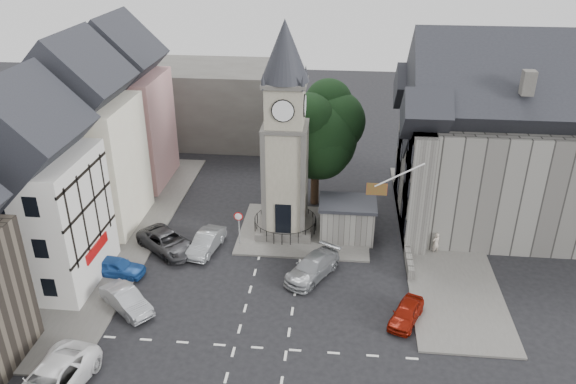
# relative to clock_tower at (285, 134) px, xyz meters

# --- Properties ---
(ground) EXTENTS (120.00, 120.00, 0.00)m
(ground) POSITION_rel_clock_tower_xyz_m (0.00, -7.99, -8.12)
(ground) COLOR black
(ground) RESTS_ON ground
(pavement_west) EXTENTS (6.00, 30.00, 0.14)m
(pavement_west) POSITION_rel_clock_tower_xyz_m (-12.50, -1.99, -8.05)
(pavement_west) COLOR #595651
(pavement_west) RESTS_ON ground
(pavement_east) EXTENTS (6.00, 26.00, 0.14)m
(pavement_east) POSITION_rel_clock_tower_xyz_m (12.00, 0.01, -8.05)
(pavement_east) COLOR #595651
(pavement_east) RESTS_ON ground
(central_island) EXTENTS (10.00, 8.00, 0.16)m
(central_island) POSITION_rel_clock_tower_xyz_m (1.50, 0.01, -8.04)
(central_island) COLOR #595651
(central_island) RESTS_ON ground
(road_markings) EXTENTS (20.00, 8.00, 0.01)m
(road_markings) POSITION_rel_clock_tower_xyz_m (0.00, -13.49, -8.12)
(road_markings) COLOR silver
(road_markings) RESTS_ON ground
(clock_tower) EXTENTS (4.86, 4.86, 16.25)m
(clock_tower) POSITION_rel_clock_tower_xyz_m (0.00, 0.00, 0.00)
(clock_tower) COLOR #4C4944
(clock_tower) RESTS_ON ground
(stone_shelter) EXTENTS (4.30, 3.30, 3.08)m
(stone_shelter) POSITION_rel_clock_tower_xyz_m (4.80, -0.49, -6.57)
(stone_shelter) COLOR #595652
(stone_shelter) RESTS_ON ground
(town_tree) EXTENTS (7.20, 7.20, 10.80)m
(town_tree) POSITION_rel_clock_tower_xyz_m (2.00, 5.01, -1.15)
(town_tree) COLOR black
(town_tree) RESTS_ON ground
(warning_sign_post) EXTENTS (0.70, 0.19, 2.85)m
(warning_sign_post) POSITION_rel_clock_tower_xyz_m (-3.20, -2.56, -6.09)
(warning_sign_post) COLOR black
(warning_sign_post) RESTS_ON ground
(terrace_pink) EXTENTS (8.10, 7.60, 12.80)m
(terrace_pink) POSITION_rel_clock_tower_xyz_m (-15.50, 8.01, -1.54)
(terrace_pink) COLOR #CB8C8B
(terrace_pink) RESTS_ON ground
(terrace_cream) EXTENTS (8.10, 7.60, 12.80)m
(terrace_cream) POSITION_rel_clock_tower_xyz_m (-15.50, 0.01, -1.54)
(terrace_cream) COLOR #EFE3C8
(terrace_cream) RESTS_ON ground
(terrace_tudor) EXTENTS (8.10, 7.60, 12.00)m
(terrace_tudor) POSITION_rel_clock_tower_xyz_m (-15.50, -7.99, -1.93)
(terrace_tudor) COLOR silver
(terrace_tudor) RESTS_ON ground
(backdrop_west) EXTENTS (20.00, 10.00, 8.00)m
(backdrop_west) POSITION_rel_clock_tower_xyz_m (-12.00, 20.01, -4.12)
(backdrop_west) COLOR #4C4944
(backdrop_west) RESTS_ON ground
(east_building) EXTENTS (14.40, 11.40, 12.60)m
(east_building) POSITION_rel_clock_tower_xyz_m (15.59, 3.01, -1.86)
(east_building) COLOR #595652
(east_building) RESTS_ON ground
(east_boundary_wall) EXTENTS (0.40, 16.00, 0.90)m
(east_boundary_wall) POSITION_rel_clock_tower_xyz_m (9.20, 2.01, -7.67)
(east_boundary_wall) COLOR #595652
(east_boundary_wall) RESTS_ON ground
(flagpole) EXTENTS (3.68, 0.10, 2.74)m
(flagpole) POSITION_rel_clock_tower_xyz_m (8.00, -3.99, -1.12)
(flagpole) COLOR white
(flagpole) RESTS_ON ground
(car_west_blue) EXTENTS (4.03, 1.98, 1.32)m
(car_west_blue) POSITION_rel_clock_tower_xyz_m (-10.88, -7.23, -7.46)
(car_west_blue) COLOR #1B4A98
(car_west_blue) RESTS_ON ground
(car_west_silver) EXTENTS (4.23, 3.80, 1.40)m
(car_west_silver) POSITION_rel_clock_tower_xyz_m (-8.88, -10.83, -7.42)
(car_west_silver) COLOR #A0A3A8
(car_west_silver) RESTS_ON ground
(car_west_grey) EXTENTS (5.64, 5.20, 1.47)m
(car_west_grey) POSITION_rel_clock_tower_xyz_m (-8.38, -3.79, -7.39)
(car_west_grey) COLOR #333335
(car_west_grey) RESTS_ON ground
(car_island_silver) EXTENTS (2.29, 4.49, 1.41)m
(car_island_silver) POSITION_rel_clock_tower_xyz_m (-5.50, -3.49, -7.41)
(car_island_silver) COLOR gray
(car_island_silver) RESTS_ON ground
(car_island_east) EXTENTS (4.18, 5.30, 1.44)m
(car_island_east) POSITION_rel_clock_tower_xyz_m (2.50, -6.01, -7.40)
(car_island_east) COLOR #96999D
(car_island_east) RESTS_ON ground
(car_east_red) EXTENTS (2.74, 3.86, 1.22)m
(car_east_red) POSITION_rel_clock_tower_xyz_m (8.50, -10.21, -7.51)
(car_east_red) COLOR maroon
(car_east_red) RESTS_ON ground
(van_sw_white) EXTENTS (3.60, 6.38, 1.68)m
(van_sw_white) POSITION_rel_clock_tower_xyz_m (-10.16, -18.16, -7.28)
(van_sw_white) COLOR white
(van_sw_white) RESTS_ON ground
(pedestrian) EXTENTS (0.74, 0.66, 1.71)m
(pedestrian) POSITION_rel_clock_tower_xyz_m (11.29, -2.18, -7.27)
(pedestrian) COLOR #B3A694
(pedestrian) RESTS_ON ground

